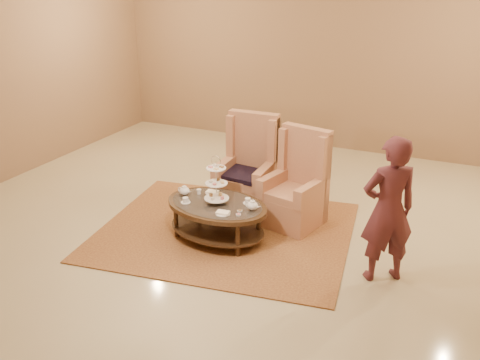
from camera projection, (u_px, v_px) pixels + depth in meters
The scene contains 8 objects.
ground at pixel (233, 243), 6.34m from camera, with size 8.00×8.00×0.00m, color #BEB18D.
ceiling at pixel (233, 243), 6.34m from camera, with size 8.00×8.00×0.02m, color white.
wall_back at pixel (333, 48), 9.06m from camera, with size 8.00×0.04×3.50m, color #916E4F.
rug at pixel (225, 231), 6.60m from camera, with size 3.32×2.89×0.02m.
tea_table at pixel (217, 210), 6.28m from camera, with size 1.38×1.04×1.06m.
armchair_left at pixel (248, 177), 7.12m from camera, with size 0.71×0.73×1.27m.
armchair_right at pixel (297, 193), 6.69m from camera, with size 0.80×0.82×1.22m.
person at pixel (388, 210), 5.35m from camera, with size 0.68×0.63×1.56m.
Camera 1 is at (2.39, -5.06, 3.06)m, focal length 40.00 mm.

